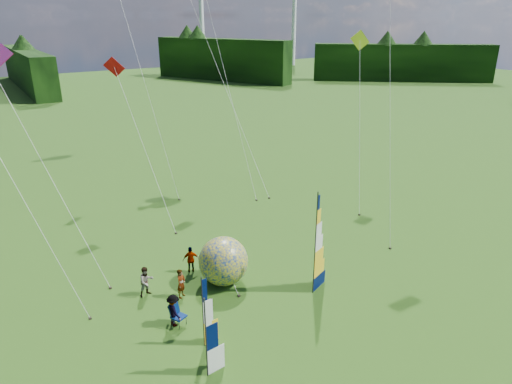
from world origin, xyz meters
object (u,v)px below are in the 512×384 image
feather_banner_main (315,246)px  bol_inflatable (223,261)px  camp_chair (179,315)px  side_banner_left (203,314)px  spectator_b (146,281)px  side_banner_far (206,340)px  kite_whale (226,79)px  spectator_c (173,310)px  spectator_a (181,283)px  spectator_d (191,260)px

feather_banner_main → bol_inflatable: (-3.40, 3.32, -1.39)m
camp_chair → bol_inflatable: bearing=7.4°
side_banner_left → spectator_b: side_banner_left is taller
side_banner_far → camp_chair: (0.33, 3.54, -1.20)m
kite_whale → spectator_c: bearing=-147.6°
side_banner_left → spectator_a: size_ratio=2.10×
spectator_c → camp_chair: (0.17, -0.15, -0.25)m
side_banner_left → spectator_c: side_banner_left is taller
spectator_a → kite_whale: bearing=17.6°
spectator_c → spectator_d: (2.68, 3.86, -0.03)m
spectator_c → bol_inflatable: bearing=-69.5°
side_banner_far → camp_chair: bearing=79.2°
spectator_c → camp_chair: spectator_c is taller
side_banner_far → kite_whale: 24.97m
spectator_d → camp_chair: (-2.51, -4.01, -0.22)m
spectator_c → kite_whale: 22.26m
spectator_b → feather_banner_main: bearing=-40.6°
bol_inflatable → camp_chair: size_ratio=2.39×
bol_inflatable → spectator_d: 2.26m
spectator_a → spectator_c: spectator_c is taller
spectator_c → kite_whale: (12.34, 16.86, 7.68)m
side_banner_left → spectator_c: bearing=100.3°
side_banner_far → spectator_a: side_banner_far is taller
feather_banner_main → spectator_b: 8.71m
spectator_a → spectator_c: (-1.23, -1.90, 0.01)m
feather_banner_main → camp_chair: bearing=148.3°
spectator_a → spectator_b: bearing=106.4°
spectator_c → camp_chair: bearing=-138.4°
bol_inflatable → spectator_a: size_ratio=1.67×
feather_banner_main → spectator_b: (-7.27, 4.42, -1.89)m
spectator_a → kite_whale: size_ratio=0.09×
side_banner_left → spectator_d: side_banner_left is taller
side_banner_far → kite_whale: kite_whale is taller
side_banner_far → camp_chair: side_banner_far is taller
spectator_a → bol_inflatable: bearing=-35.8°
spectator_d → kite_whale: size_ratio=0.09×
feather_banner_main → side_banner_far: 7.64m
feather_banner_main → side_banner_left: bearing=163.9°
side_banner_far → spectator_a: 5.84m
side_banner_far → spectator_b: 6.75m
side_banner_left → spectator_a: (0.70, 3.92, -0.87)m
spectator_b → spectator_c: size_ratio=1.01×
feather_banner_main → bol_inflatable: bearing=114.4°
bol_inflatable → spectator_b: bearing=164.1°
feather_banner_main → spectator_b: bearing=127.4°
spectator_b → spectator_d: bearing=7.3°
spectator_b → camp_chair: spectator_b is taller
kite_whale → bol_inflatable: bearing=-141.5°
spectator_a → camp_chair: size_ratio=1.43×
kite_whale → side_banner_left: bearing=-143.4°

